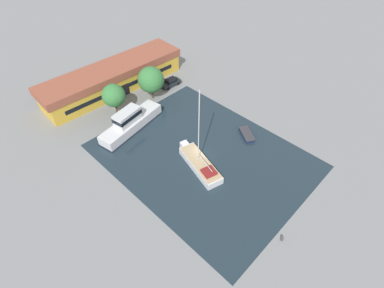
{
  "coord_description": "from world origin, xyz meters",
  "views": [
    {
      "loc": [
        -25.81,
        -22.71,
        35.79
      ],
      "look_at": [
        0.0,
        2.5,
        1.0
      ],
      "focal_mm": 28.0,
      "sensor_mm": 36.0,
      "label": 1
    }
  ],
  "objects_px": {
    "motor_cruiser": "(130,122)",
    "small_dinghy": "(247,134)",
    "parked_car": "(171,82)",
    "sailboat_moored": "(200,164)",
    "quay_tree_by_water": "(114,96)",
    "quay_tree_near_building": "(151,80)",
    "warehouse_building": "(113,78)"
  },
  "relations": [
    {
      "from": "warehouse_building",
      "to": "motor_cruiser",
      "type": "xyz_separation_m",
      "value": [
        -5.72,
        -13.13,
        -1.02
      ]
    },
    {
      "from": "warehouse_building",
      "to": "small_dinghy",
      "type": "distance_m",
      "value": 30.26
    },
    {
      "from": "quay_tree_near_building",
      "to": "quay_tree_by_water",
      "type": "xyz_separation_m",
      "value": [
        -8.18,
        0.78,
        -0.03
      ]
    },
    {
      "from": "parked_car",
      "to": "sailboat_moored",
      "type": "height_order",
      "value": "sailboat_moored"
    },
    {
      "from": "quay_tree_by_water",
      "to": "small_dinghy",
      "type": "height_order",
      "value": "quay_tree_by_water"
    },
    {
      "from": "sailboat_moored",
      "to": "motor_cruiser",
      "type": "bearing_deg",
      "value": 112.73
    },
    {
      "from": "quay_tree_near_building",
      "to": "quay_tree_by_water",
      "type": "height_order",
      "value": "quay_tree_near_building"
    },
    {
      "from": "motor_cruiser",
      "to": "small_dinghy",
      "type": "relative_size",
      "value": 3.13
    },
    {
      "from": "quay_tree_by_water",
      "to": "sailboat_moored",
      "type": "xyz_separation_m",
      "value": [
        1.15,
        -20.58,
        -3.54
      ]
    },
    {
      "from": "quay_tree_near_building",
      "to": "motor_cruiser",
      "type": "bearing_deg",
      "value": -152.97
    },
    {
      "from": "warehouse_building",
      "to": "quay_tree_near_building",
      "type": "bearing_deg",
      "value": -66.84
    },
    {
      "from": "small_dinghy",
      "to": "warehouse_building",
      "type": "bearing_deg",
      "value": -43.06
    },
    {
      "from": "quay_tree_near_building",
      "to": "parked_car",
      "type": "bearing_deg",
      "value": 7.7
    },
    {
      "from": "warehouse_building",
      "to": "sailboat_moored",
      "type": "distance_m",
      "value": 28.68
    },
    {
      "from": "parked_car",
      "to": "small_dinghy",
      "type": "xyz_separation_m",
      "value": [
        -1.53,
        -21.46,
        -0.49
      ]
    },
    {
      "from": "warehouse_building",
      "to": "quay_tree_by_water",
      "type": "relative_size",
      "value": 4.81
    },
    {
      "from": "warehouse_building",
      "to": "small_dinghy",
      "type": "xyz_separation_m",
      "value": [
        7.41,
        -29.25,
        -2.25
      ]
    },
    {
      "from": "small_dinghy",
      "to": "quay_tree_near_building",
      "type": "bearing_deg",
      "value": -45.8
    },
    {
      "from": "quay_tree_by_water",
      "to": "warehouse_building",
      "type": "bearing_deg",
      "value": 57.44
    },
    {
      "from": "warehouse_building",
      "to": "quay_tree_by_water",
      "type": "xyz_separation_m",
      "value": [
        -4.97,
        -7.78,
        1.73
      ]
    },
    {
      "from": "parked_car",
      "to": "quay_tree_near_building",
      "type": "bearing_deg",
      "value": 101.7
    },
    {
      "from": "quay_tree_by_water",
      "to": "small_dinghy",
      "type": "distance_m",
      "value": 25.1
    },
    {
      "from": "motor_cruiser",
      "to": "warehouse_building",
      "type": "bearing_deg",
      "value": -33.31
    },
    {
      "from": "quay_tree_by_water",
      "to": "small_dinghy",
      "type": "bearing_deg",
      "value": -60.02
    },
    {
      "from": "quay_tree_by_water",
      "to": "parked_car",
      "type": "height_order",
      "value": "quay_tree_by_water"
    },
    {
      "from": "sailboat_moored",
      "to": "warehouse_building",
      "type": "bearing_deg",
      "value": 97.94
    },
    {
      "from": "parked_car",
      "to": "sailboat_moored",
      "type": "xyz_separation_m",
      "value": [
        -12.76,
        -20.57,
        -0.04
      ]
    },
    {
      "from": "quay_tree_near_building",
      "to": "sailboat_moored",
      "type": "bearing_deg",
      "value": -109.55
    },
    {
      "from": "parked_car",
      "to": "motor_cruiser",
      "type": "bearing_deg",
      "value": 113.98
    },
    {
      "from": "quay_tree_near_building",
      "to": "small_dinghy",
      "type": "bearing_deg",
      "value": -78.52
    },
    {
      "from": "quay_tree_by_water",
      "to": "small_dinghy",
      "type": "relative_size",
      "value": 1.48
    },
    {
      "from": "sailboat_moored",
      "to": "small_dinghy",
      "type": "height_order",
      "value": "sailboat_moored"
    }
  ]
}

